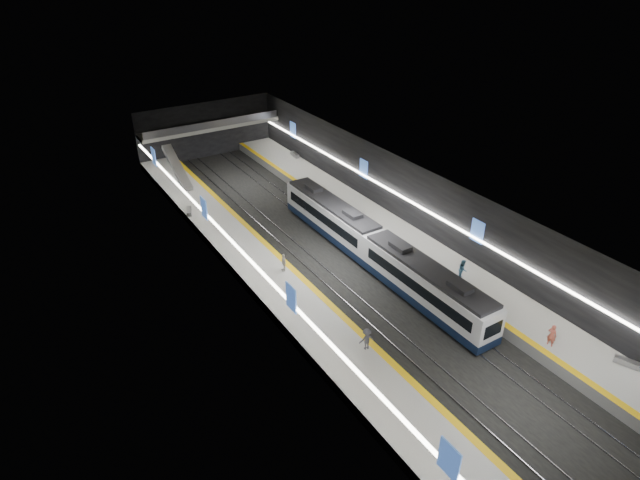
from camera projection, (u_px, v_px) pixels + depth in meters
ground at (340, 263)px, 53.24m from camera, size 70.00×70.00×0.00m
ceiling at (342, 190)px, 49.27m from camera, size 20.00×70.00×0.04m
wall_left at (246, 257)px, 46.67m from camera, size 0.04×70.00×8.00m
wall_right at (420, 204)px, 55.84m from camera, size 0.04×70.00×8.00m
wall_back at (206, 130)px, 77.05m from camera, size 20.00×0.04×8.00m
platform_left at (273, 281)px, 49.55m from camera, size 5.00×70.00×1.00m
tile_surface_left at (273, 277)px, 49.30m from camera, size 5.00×70.00×0.02m
tactile_strip_left at (294, 270)px, 50.30m from camera, size 0.60×70.00×0.02m
platform_right at (399, 239)px, 56.43m from camera, size 5.00×70.00×1.00m
tile_surface_right at (399, 235)px, 56.18m from camera, size 5.00×70.00×0.02m
tactile_strip_right at (383, 240)px, 55.16m from camera, size 0.60×70.00×0.02m
rails at (340, 263)px, 53.21m from camera, size 6.52×70.00×0.12m
train at (374, 247)px, 51.73m from camera, size 2.69×30.04×3.60m
ad_posters at (335, 219)px, 51.74m from camera, size 19.94×53.50×2.20m
cove_light_left at (248, 258)px, 46.86m from camera, size 0.25×68.60×0.12m
cove_light_right at (419, 206)px, 55.85m from camera, size 0.25×68.60×0.12m
mezzanine_bridge at (211, 127)px, 75.01m from camera, size 20.00×3.00×1.50m
escalator at (177, 167)px, 67.52m from camera, size 1.20×7.50×3.92m
bench_left_far at (189, 211)px, 60.53m from camera, size 1.15×1.98×0.47m
bench_right_near at (628, 363)px, 39.07m from camera, size 1.18×1.96×0.46m
bench_right_far at (295, 155)px, 76.06m from camera, size 0.72×2.01×0.48m
passenger_right_a at (552, 335)px, 40.66m from camera, size 0.57×0.76×1.89m
passenger_right_b at (463, 269)px, 48.64m from camera, size 1.20×1.18×1.95m
passenger_left_a at (284, 262)px, 49.84m from camera, size 0.65×1.10×1.77m
passenger_left_b at (367, 339)px, 40.33m from camera, size 1.30×0.91×1.83m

